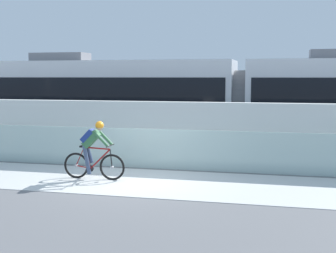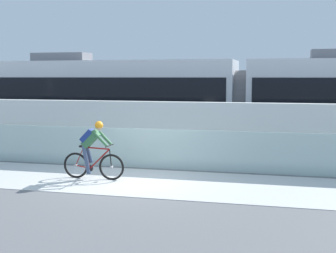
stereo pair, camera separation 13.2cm
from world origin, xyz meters
TOP-DOWN VIEW (x-y plane):
  - ground_plane at (0.00, 0.00)m, footprint 200.00×200.00m
  - bike_path_deck at (0.00, 0.00)m, footprint 32.00×3.20m
  - glass_parapet at (0.00, 1.85)m, footprint 32.00×0.05m
  - concrete_barrier_wall at (0.00, 3.65)m, footprint 32.00×0.36m
  - tram_rail_near at (0.00, 6.13)m, footprint 32.00×0.08m
  - tram_rail_far at (0.00, 7.57)m, footprint 32.00×0.08m
  - tram at (2.29, 6.85)m, footprint 22.56×2.54m
  - cyclist_on_bike at (-1.11, -0.00)m, footprint 1.77×0.58m

SIDE VIEW (x-z plane):
  - ground_plane at x=0.00m, z-range 0.00..0.00m
  - tram_rail_near at x=0.00m, z-range 0.00..0.01m
  - tram_rail_far at x=0.00m, z-range 0.00..0.01m
  - bike_path_deck at x=0.00m, z-range 0.00..0.01m
  - glass_parapet at x=0.00m, z-range 0.00..1.22m
  - cyclist_on_bike at x=-1.11m, z-range -0.01..1.60m
  - concrete_barrier_wall at x=0.00m, z-range 0.00..1.96m
  - tram at x=2.29m, z-range -0.01..3.80m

